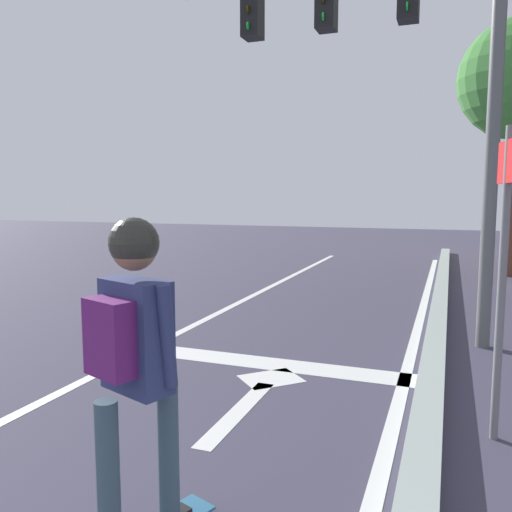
# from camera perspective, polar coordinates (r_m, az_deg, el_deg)

# --- Properties ---
(lane_line_center) EXTENTS (0.12, 20.00, 0.01)m
(lane_line_center) POSITION_cam_1_polar(r_m,az_deg,el_deg) (6.53, -10.90, -9.48)
(lane_line_center) COLOR silver
(lane_line_center) RESTS_ON ground
(lane_line_curbside) EXTENTS (0.12, 20.00, 0.01)m
(lane_line_curbside) POSITION_cam_1_polar(r_m,az_deg,el_deg) (5.64, 16.17, -12.23)
(lane_line_curbside) COLOR silver
(lane_line_curbside) RESTS_ON ground
(stop_bar) EXTENTS (3.09, 0.40, 0.01)m
(stop_bar) POSITION_cam_1_polar(r_m,az_deg,el_deg) (5.71, 1.61, -11.72)
(stop_bar) COLOR silver
(stop_bar) RESTS_ON ground
(lane_arrow_stem) EXTENTS (0.16, 1.40, 0.01)m
(lane_arrow_stem) POSITION_cam_1_polar(r_m,az_deg,el_deg) (4.54, -1.96, -16.72)
(lane_arrow_stem) COLOR silver
(lane_arrow_stem) RESTS_ON ground
(lane_arrow_head) EXTENTS (0.71, 0.71, 0.01)m
(lane_arrow_head) POSITION_cam_1_polar(r_m,az_deg,el_deg) (5.28, 1.67, -13.29)
(lane_arrow_head) COLOR silver
(lane_arrow_head) RESTS_ON ground
(curb_strip) EXTENTS (0.24, 24.00, 0.14)m
(curb_strip) POSITION_cam_1_polar(r_m,az_deg,el_deg) (5.61, 18.79, -11.71)
(curb_strip) COLOR #99A59D
(curb_strip) RESTS_ON ground
(skater) EXTENTS (0.43, 0.60, 1.62)m
(skater) POSITION_cam_1_polar(r_m,az_deg,el_deg) (2.59, -13.29, -9.22)
(skater) COLOR #3A4F5D
(skater) RESTS_ON skateboard
(traffic_signal_mast) EXTENTS (4.02, 0.34, 4.85)m
(traffic_signal_mast) POSITION_cam_1_polar(r_m,az_deg,el_deg) (6.89, 14.49, 21.04)
(traffic_signal_mast) COLOR #5C5F5F
(traffic_signal_mast) RESTS_ON ground
(street_sign_post) EXTENTS (0.11, 0.44, 2.29)m
(street_sign_post) POSITION_cam_1_polar(r_m,az_deg,el_deg) (4.11, 25.62, 1.69)
(street_sign_post) COLOR slate
(street_sign_post) RESTS_ON ground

